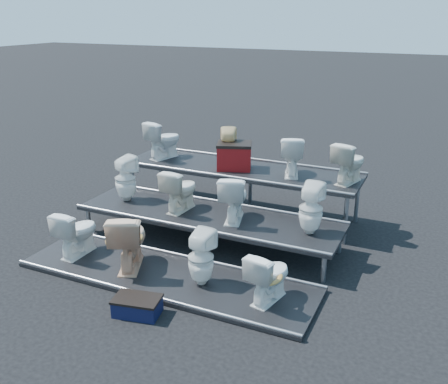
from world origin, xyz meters
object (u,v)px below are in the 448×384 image
at_px(toilet_1, 129,239).
at_px(toilet_4, 125,179).
at_px(toilet_9, 228,147).
at_px(toilet_3, 269,276).
at_px(toilet_0, 77,232).
at_px(toilet_2, 201,258).
at_px(toilet_8, 164,140).
at_px(toilet_11, 349,162).
at_px(toilet_5, 180,190).
at_px(toilet_6, 234,197).
at_px(toilet_7, 311,209).
at_px(red_crate, 234,157).
at_px(toilet_10, 292,155).
at_px(step_stool, 137,307).

height_order(toilet_1, toilet_4, toilet_4).
height_order(toilet_1, toilet_9, toilet_9).
bearing_deg(toilet_3, toilet_9, -44.04).
distance_m(toilet_0, toilet_2, 2.05).
relative_size(toilet_8, toilet_11, 1.04).
height_order(toilet_3, toilet_5, toilet_5).
bearing_deg(toilet_2, toilet_6, -82.25).
distance_m(toilet_2, toilet_7, 1.74).
distance_m(toilet_3, toilet_9, 3.23).
bearing_deg(toilet_1, red_crate, -125.30).
relative_size(toilet_5, toilet_10, 1.01).
bearing_deg(toilet_8, red_crate, -164.52).
xyz_separation_m(toilet_3, toilet_10, (-0.56, 2.60, 0.80)).
xyz_separation_m(toilet_0, toilet_6, (1.95, 1.30, 0.41)).
bearing_deg(toilet_3, toilet_5, -21.05).
xyz_separation_m(toilet_6, toilet_7, (1.19, 0.00, 0.01)).
bearing_deg(toilet_5, toilet_4, 4.74).
xyz_separation_m(toilet_1, step_stool, (0.72, -0.89, -0.38)).
height_order(toilet_2, toilet_7, toilet_7).
relative_size(toilet_3, toilet_4, 0.88).
bearing_deg(toilet_10, step_stool, 59.87).
distance_m(toilet_1, red_crate, 2.64).
height_order(toilet_2, toilet_10, toilet_10).
bearing_deg(toilet_3, toilet_7, -84.01).
bearing_deg(toilet_8, toilet_1, 129.06).
bearing_deg(toilet_2, toilet_9, -70.13).
relative_size(toilet_10, step_stool, 1.24).
bearing_deg(toilet_7, toilet_2, 52.70).
height_order(toilet_5, red_crate, red_crate).
xyz_separation_m(toilet_2, toilet_3, (0.94, 0.00, -0.04)).
relative_size(toilet_0, toilet_11, 1.05).
xyz_separation_m(toilet_11, red_crate, (-1.97, -0.08, -0.13)).
xyz_separation_m(toilet_6, red_crate, (-0.53, 1.22, 0.24)).
distance_m(toilet_8, toilet_11, 3.44).
relative_size(toilet_0, toilet_9, 1.02).
xyz_separation_m(toilet_5, toilet_8, (-1.08, 1.30, 0.41)).
height_order(toilet_7, toilet_9, toilet_9).
bearing_deg(toilet_4, toilet_3, 174.82).
bearing_deg(toilet_2, toilet_5, -48.54).
distance_m(toilet_2, step_stool, 1.04).
relative_size(toilet_3, toilet_7, 0.90).
relative_size(toilet_7, step_stool, 1.38).
distance_m(toilet_7, toilet_11, 1.37).
distance_m(toilet_5, toilet_11, 2.73).
xyz_separation_m(toilet_9, toilet_11, (2.12, 0.00, -0.01)).
bearing_deg(toilet_2, red_crate, -72.83).
bearing_deg(toilet_8, toilet_11, -161.59).
height_order(toilet_2, red_crate, red_crate).
bearing_deg(toilet_7, toilet_6, 2.56).
bearing_deg(toilet_9, toilet_2, 85.67).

